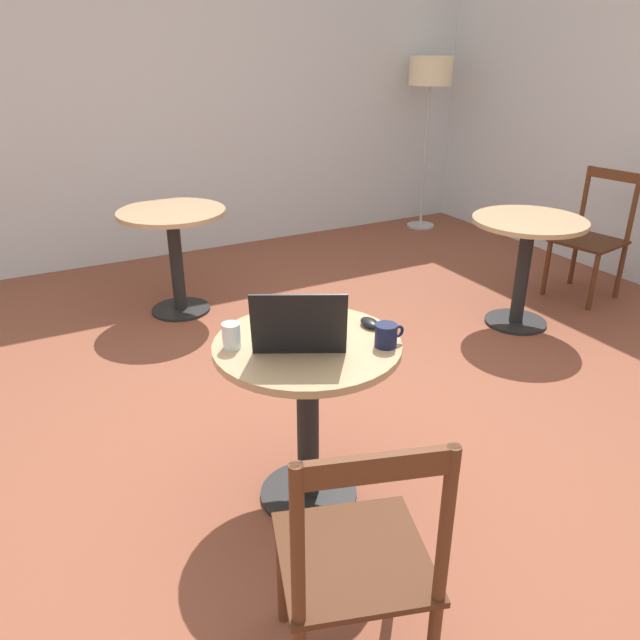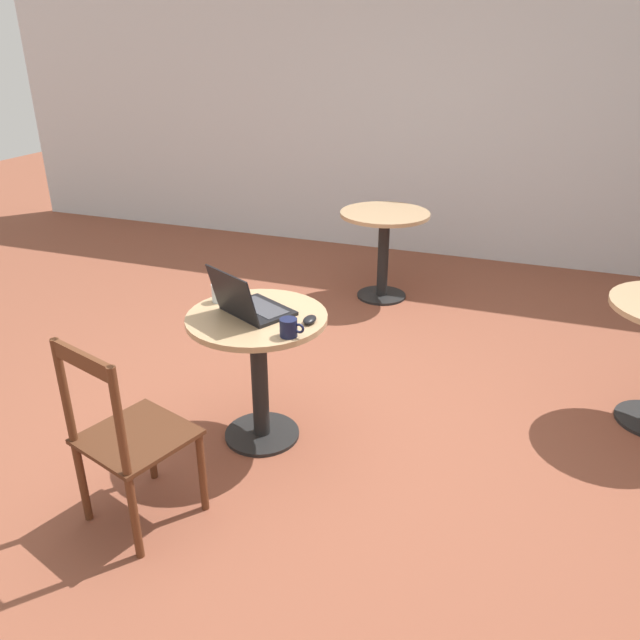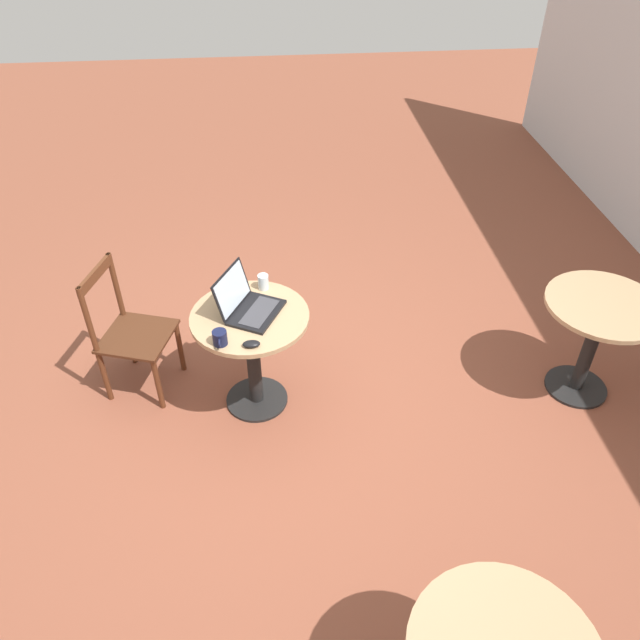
% 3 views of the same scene
% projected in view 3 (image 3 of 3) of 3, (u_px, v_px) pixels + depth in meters
% --- Properties ---
extents(ground_plane, '(16.00, 16.00, 0.00)m').
position_uv_depth(ground_plane, '(295.00, 422.00, 4.02)').
color(ground_plane, brown).
extents(cafe_table_near, '(0.72, 0.72, 0.73)m').
position_uv_depth(cafe_table_near, '(252.00, 339.00, 3.83)').
color(cafe_table_near, black).
rests_on(cafe_table_near, ground_plane).
extents(cafe_table_far, '(0.72, 0.72, 0.73)m').
position_uv_depth(cafe_table_far, '(597.00, 327.00, 3.92)').
color(cafe_table_far, black).
rests_on(cafe_table_far, ground_plane).
extents(chair_near_front, '(0.53, 0.53, 0.91)m').
position_uv_depth(chair_near_front, '(130.00, 333.00, 4.02)').
color(chair_near_front, '#562D19').
rests_on(chair_near_front, ground_plane).
extents(laptop, '(0.44, 0.43, 0.26)m').
position_uv_depth(laptop, '(248.00, 305.00, 3.70)').
color(laptop, black).
rests_on(laptop, cafe_table_near).
extents(mouse, '(0.06, 0.10, 0.03)m').
position_uv_depth(mouse, '(251.00, 344.00, 3.48)').
color(mouse, black).
rests_on(mouse, cafe_table_near).
extents(mug, '(0.12, 0.08, 0.09)m').
position_uv_depth(mug, '(220.00, 338.00, 3.48)').
color(mug, '#141938').
rests_on(mug, cafe_table_near).
extents(drinking_glass, '(0.07, 0.07, 0.10)m').
position_uv_depth(drinking_glass, '(263.00, 282.00, 3.89)').
color(drinking_glass, silver).
rests_on(drinking_glass, cafe_table_near).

